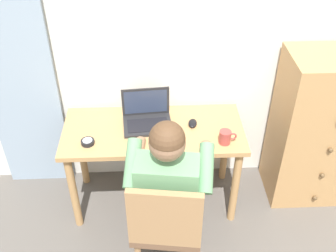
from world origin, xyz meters
The scene contains 10 objects.
wall_back centered at (0.00, 2.20, 1.25)m, with size 4.80×0.05×2.50m, color silver.
curtain_panel centered at (-1.37, 2.13, 1.12)m, with size 0.52×0.03×2.24m, color #8EA3B7.
desk centered at (-0.42, 1.85, 0.61)m, with size 1.27×0.57×0.72m.
dresser centered at (0.82, 1.92, 0.61)m, with size 0.64×0.47×1.23m.
chair centered at (-0.35, 1.17, 0.51)m, with size 0.47×0.45×0.90m.
person_seated centered at (-0.33, 1.36, 0.69)m, with size 0.58×0.62×1.22m.
laptop centered at (-0.46, 1.92, 0.77)m, with size 0.36×0.28×0.24m.
computer_mouse centered at (-0.14, 1.88, 0.73)m, with size 0.06×0.10×0.03m, color black.
desk_clock centered at (-0.86, 1.71, 0.73)m, with size 0.09×0.09×0.03m.
coffee_mug centered at (0.06, 1.68, 0.76)m, with size 0.12×0.08×0.09m.
Camera 1 is at (-0.41, -0.39, 2.46)m, focal length 43.16 mm.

